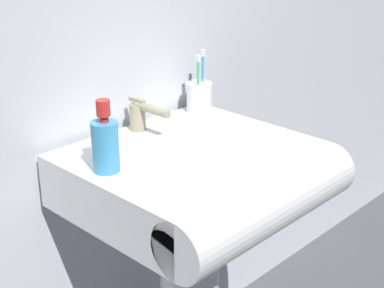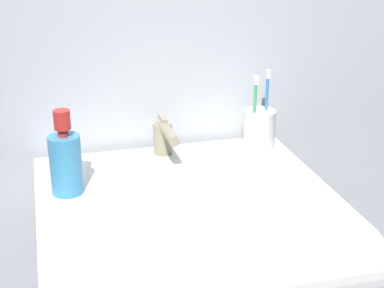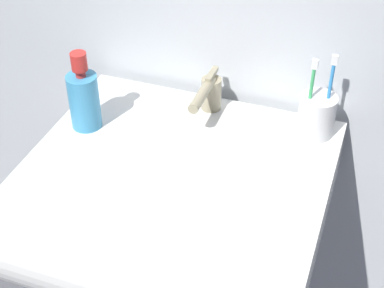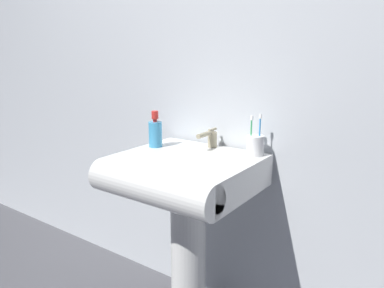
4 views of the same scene
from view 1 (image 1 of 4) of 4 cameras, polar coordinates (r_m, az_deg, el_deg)
sink_basin at (r=1.47m, az=1.25°, el=-3.53°), size 0.58×0.55×0.14m
faucet at (r=1.58m, az=-4.87°, el=2.88°), size 0.04×0.15×0.09m
toothbrush_cup at (r=1.73m, az=0.74°, el=4.62°), size 0.08×0.08×0.18m
soap_bottle at (r=1.35m, az=-8.41°, el=0.04°), size 0.06×0.06×0.17m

